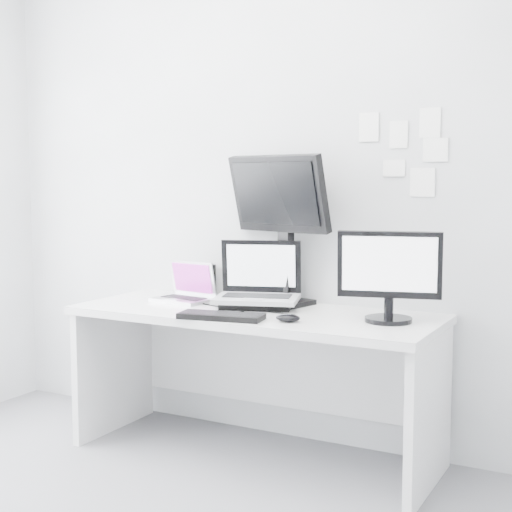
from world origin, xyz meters
name	(u,v)px	position (x,y,z in m)	size (l,w,h in m)	color
back_wall	(286,183)	(0.00, 1.60, 1.35)	(3.60, 3.60, 0.00)	silver
desk	(254,384)	(0.00, 1.25, 0.36)	(1.80, 0.70, 0.73)	silver
macbook	(182,281)	(-0.46, 1.31, 0.84)	(0.29, 0.22, 0.22)	#B6B6BC
speaker	(205,280)	(-0.45, 1.52, 0.82)	(0.09, 0.09, 0.17)	black
dell_laptop	(257,274)	(-0.03, 1.32, 0.90)	(0.41, 0.32, 0.34)	#A9ABB0
rear_monitor	(282,228)	(0.03, 1.49, 1.12)	(0.57, 0.21, 0.78)	black
samsung_monitor	(389,275)	(0.67, 1.27, 0.94)	(0.46, 0.21, 0.42)	black
keyboard	(221,316)	(-0.03, 0.98, 0.74)	(0.39, 0.14, 0.03)	black
mouse	(288,318)	(0.27, 1.06, 0.75)	(0.11, 0.07, 0.04)	black
wall_note_0	(369,127)	(0.45, 1.59, 1.62)	(0.10, 0.00, 0.14)	white
wall_note_1	(399,134)	(0.60, 1.59, 1.58)	(0.09, 0.00, 0.13)	white
wall_note_2	(430,123)	(0.75, 1.59, 1.63)	(0.10, 0.00, 0.14)	white
wall_note_3	(394,168)	(0.58, 1.59, 1.42)	(0.11, 0.00, 0.08)	white
wall_note_4	(435,150)	(0.78, 1.59, 1.50)	(0.12, 0.00, 0.11)	white
wall_note_5	(422,182)	(0.72, 1.59, 1.35)	(0.12, 0.00, 0.14)	white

